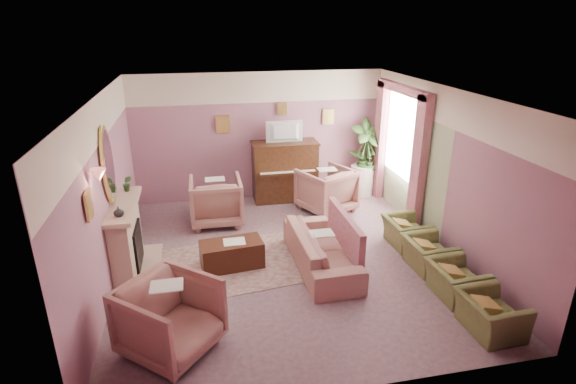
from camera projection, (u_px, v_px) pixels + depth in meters
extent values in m
cube|color=#785A62|center=(287.00, 258.00, 7.69)|extent=(5.50, 6.00, 0.01)
cube|color=silver|center=(287.00, 93.00, 6.68)|extent=(5.50, 6.00, 0.01)
cube|color=slate|center=(260.00, 137.00, 9.92)|extent=(5.50, 0.02, 2.80)
cube|color=slate|center=(348.00, 282.00, 4.44)|extent=(5.50, 0.02, 2.80)
cube|color=slate|center=(106.00, 194.00, 6.66)|extent=(0.02, 6.00, 2.80)
cube|color=slate|center=(444.00, 171.00, 7.70)|extent=(0.02, 6.00, 2.80)
cube|color=white|center=(259.00, 87.00, 9.52)|extent=(5.50, 0.01, 0.65)
cube|color=#A1B183|center=(407.00, 166.00, 9.00)|extent=(0.01, 3.00, 2.15)
cube|color=tan|center=(126.00, 239.00, 7.18)|extent=(0.30, 1.40, 1.10)
cube|color=black|center=(134.00, 246.00, 7.26)|extent=(0.18, 0.72, 0.68)
cube|color=orange|center=(138.00, 256.00, 7.33)|extent=(0.06, 0.54, 0.10)
cube|color=tan|center=(123.00, 206.00, 6.98)|extent=(0.40, 1.55, 0.07)
cube|color=tan|center=(143.00, 266.00, 7.41)|extent=(0.55, 1.50, 0.02)
ellipsoid|color=#E0C15C|center=(108.00, 164.00, 6.71)|extent=(0.04, 0.72, 1.20)
ellipsoid|color=silver|center=(109.00, 164.00, 6.71)|extent=(0.01, 0.60, 1.06)
cone|color=#EE7469|center=(99.00, 175.00, 5.70)|extent=(0.20, 0.20, 0.16)
cube|color=#351C0F|center=(285.00, 172.00, 10.00)|extent=(1.40, 0.60, 1.30)
cube|color=#351C0F|center=(288.00, 174.00, 9.65)|extent=(1.30, 0.12, 0.06)
cube|color=white|center=(288.00, 172.00, 9.64)|extent=(1.20, 0.08, 0.02)
cube|color=#351C0F|center=(285.00, 143.00, 9.76)|extent=(1.45, 0.65, 0.04)
imported|color=black|center=(285.00, 130.00, 9.61)|extent=(0.80, 0.12, 0.48)
cube|color=#E0C15C|center=(223.00, 124.00, 9.62)|extent=(0.30, 0.03, 0.38)
cube|color=#E0C15C|center=(328.00, 117.00, 10.04)|extent=(0.26, 0.03, 0.34)
cube|color=#E0C15C|center=(282.00, 109.00, 9.76)|extent=(0.22, 0.03, 0.26)
cube|color=#E0C15C|center=(89.00, 205.00, 5.46)|extent=(0.03, 0.28, 0.36)
cube|color=silver|center=(403.00, 133.00, 9.00)|extent=(0.03, 1.40, 1.80)
cube|color=#A15764|center=(419.00, 166.00, 8.29)|extent=(0.16, 0.34, 2.60)
cube|color=#A15764|center=(380.00, 141.00, 9.97)|extent=(0.16, 0.34, 2.60)
cube|color=#A15764|center=(403.00, 89.00, 8.67)|extent=(0.16, 2.20, 0.16)
imported|color=#29491D|center=(127.00, 183.00, 7.42)|extent=(0.16, 0.16, 0.28)
imported|color=white|center=(119.00, 212.00, 6.49)|extent=(0.16, 0.16, 0.16)
cube|color=#8A6960|center=(241.00, 263.00, 7.52)|extent=(2.71, 2.10, 0.01)
cube|color=#3A1A0F|center=(232.00, 254.00, 7.36)|extent=(1.05, 0.61, 0.45)
cube|color=white|center=(234.00, 242.00, 7.29)|extent=(0.35, 0.28, 0.01)
imported|color=#A77368|center=(321.00, 243.00, 7.32)|extent=(0.70, 2.09, 0.85)
cube|color=#A15764|center=(345.00, 231.00, 7.33)|extent=(0.11, 1.59, 0.58)
imported|color=#A77368|center=(216.00, 198.00, 8.87)|extent=(0.99, 0.99, 1.04)
imported|color=#A77368|center=(327.00, 188.00, 9.43)|extent=(0.99, 0.99, 1.04)
imported|color=#A77368|center=(170.00, 314.00, 5.39)|extent=(0.99, 0.99, 1.04)
imported|color=#616535|center=(491.00, 309.00, 5.78)|extent=(0.56, 0.79, 0.69)
imported|color=#616535|center=(456.00, 276.00, 6.53)|extent=(0.56, 0.79, 0.69)
imported|color=#616535|center=(429.00, 249.00, 7.28)|extent=(0.56, 0.79, 0.69)
imported|color=#616535|center=(406.00, 228.00, 8.03)|extent=(0.56, 0.79, 0.69)
cylinder|color=white|center=(362.00, 180.00, 10.37)|extent=(0.52, 0.52, 0.70)
imported|color=#29491D|center=(363.00, 159.00, 10.18)|extent=(0.30, 0.30, 0.34)
imported|color=#29491D|center=(370.00, 161.00, 10.12)|extent=(0.16, 0.16, 0.28)
cylinder|color=brown|center=(364.00, 187.00, 10.43)|extent=(0.34, 0.34, 0.34)
imported|color=#29491D|center=(366.00, 151.00, 10.11)|extent=(0.76, 0.76, 1.44)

